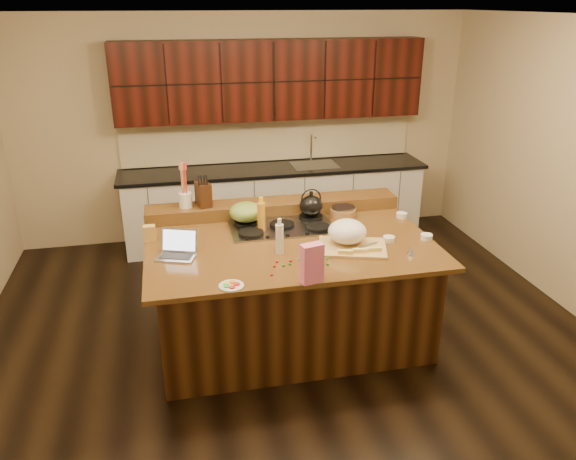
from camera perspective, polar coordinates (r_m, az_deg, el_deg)
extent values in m
cube|color=black|center=(5.19, 0.12, -10.54)|extent=(5.50, 5.00, 0.01)
cube|color=silver|center=(4.36, 0.15, 20.96)|extent=(5.50, 5.00, 0.01)
cube|color=tan|center=(6.98, -4.40, 10.19)|extent=(5.50, 0.01, 2.70)
cube|color=tan|center=(2.46, 13.30, -14.67)|extent=(5.50, 0.01, 2.70)
cube|color=black|center=(4.96, 0.12, -6.21)|extent=(2.22, 1.42, 0.88)
cube|color=black|center=(4.76, 0.13, -1.34)|extent=(2.40, 1.60, 0.04)
cube|color=black|center=(5.36, -1.49, 2.38)|extent=(2.40, 0.30, 0.12)
cube|color=gray|center=(5.02, -0.61, 0.27)|extent=(0.92, 0.52, 0.02)
cylinder|color=black|center=(5.08, -4.23, 0.77)|extent=(0.22, 0.22, 0.03)
cylinder|color=black|center=(5.19, 2.33, 1.29)|extent=(0.22, 0.22, 0.03)
cylinder|color=black|center=(4.84, -3.78, -0.34)|extent=(0.22, 0.22, 0.03)
cylinder|color=black|center=(4.96, 3.09, 0.24)|extent=(0.22, 0.22, 0.03)
cylinder|color=black|center=(5.01, -0.61, 0.51)|extent=(0.22, 0.22, 0.03)
cube|color=silver|center=(6.95, -1.34, 2.49)|extent=(3.60, 0.62, 0.90)
cube|color=black|center=(6.81, -1.37, 6.21)|extent=(3.70, 0.66, 0.04)
cube|color=gray|center=(6.91, 2.72, 6.57)|extent=(0.55, 0.42, 0.01)
cylinder|color=gray|center=(7.03, 2.37, 8.41)|extent=(0.02, 0.02, 0.36)
cube|color=black|center=(6.74, -1.71, 15.00)|extent=(3.60, 0.34, 0.90)
cube|color=tan|center=(7.03, -1.89, 9.09)|extent=(3.60, 0.03, 0.50)
ellipsoid|color=black|center=(5.15, 2.35, 2.48)|extent=(0.26, 0.26, 0.19)
ellipsoid|color=olive|center=(5.04, -4.26, 1.84)|extent=(0.38, 0.38, 0.17)
cube|color=#B7B7BC|center=(4.52, -11.28, -2.71)|extent=(0.34, 0.29, 0.01)
cube|color=black|center=(4.52, -11.29, -2.61)|extent=(0.27, 0.20, 0.00)
cube|color=#B7B7BC|center=(4.57, -10.99, -1.02)|extent=(0.30, 0.16, 0.19)
cube|color=silver|center=(4.57, -11.01, -1.04)|extent=(0.27, 0.13, 0.16)
cylinder|color=orange|center=(4.89, -2.73, 1.27)|extent=(0.09, 0.09, 0.27)
cylinder|color=silver|center=(4.47, -0.86, -0.94)|extent=(0.08, 0.08, 0.25)
cube|color=tan|center=(4.62, 6.52, -1.78)|extent=(0.64, 0.55, 0.02)
ellipsoid|color=white|center=(4.64, 6.04, -0.15)|extent=(0.32, 0.32, 0.20)
cube|color=#EDD872|center=(4.47, 5.85, -2.23)|extent=(0.12, 0.03, 0.03)
cube|color=#EDD872|center=(4.51, 7.30, -2.08)|extent=(0.12, 0.03, 0.03)
cube|color=#EDD872|center=(4.54, 8.73, -1.94)|extent=(0.12, 0.03, 0.03)
cylinder|color=gray|center=(4.64, 8.02, -1.53)|extent=(0.21, 0.09, 0.01)
cylinder|color=white|center=(4.92, 13.89, -0.67)|extent=(0.13, 0.13, 0.04)
cylinder|color=white|center=(4.80, 10.21, -0.91)|extent=(0.10, 0.10, 0.04)
cylinder|color=white|center=(5.36, 11.47, 1.49)|extent=(0.12, 0.12, 0.04)
cylinder|color=#996B3F|center=(5.27, 5.60, 1.72)|extent=(0.30, 0.30, 0.09)
cone|color=silver|center=(4.58, 12.42, -2.08)|extent=(0.10, 0.10, 0.07)
cube|color=pink|center=(4.01, 2.43, -3.40)|extent=(0.17, 0.12, 0.30)
cylinder|color=white|center=(4.03, -5.78, -5.67)|extent=(0.19, 0.19, 0.01)
cube|color=gold|center=(4.86, -13.88, -0.34)|extent=(0.10, 0.07, 0.14)
cylinder|color=white|center=(5.24, -10.38, 3.02)|extent=(0.14, 0.14, 0.14)
cube|color=black|center=(5.23, -8.59, 3.59)|extent=(0.15, 0.20, 0.22)
ellipsoid|color=red|center=(4.31, 2.80, -3.57)|extent=(0.02, 0.02, 0.02)
ellipsoid|color=#198C26|center=(4.39, 1.12, -3.00)|extent=(0.02, 0.02, 0.02)
ellipsoid|color=red|center=(4.29, 3.18, -3.66)|extent=(0.02, 0.02, 0.02)
ellipsoid|color=#198C26|center=(4.30, -0.45, -3.61)|extent=(0.02, 0.02, 0.02)
ellipsoid|color=red|center=(4.16, -1.67, -4.57)|extent=(0.02, 0.02, 0.02)
ellipsoid|color=#198C26|center=(4.32, 4.06, -3.51)|extent=(0.02, 0.02, 0.02)
ellipsoid|color=red|center=(4.34, 3.52, -3.38)|extent=(0.02, 0.02, 0.02)
ellipsoid|color=#198C26|center=(4.27, 1.36, -3.81)|extent=(0.02, 0.02, 0.02)
ellipsoid|color=red|center=(4.29, -1.38, -3.69)|extent=(0.02, 0.02, 0.02)
ellipsoid|color=#198C26|center=(4.32, 0.20, -3.45)|extent=(0.02, 0.02, 0.02)
ellipsoid|color=red|center=(4.36, -1.12, -3.24)|extent=(0.02, 0.02, 0.02)
ellipsoid|color=#198C26|center=(4.42, 4.03, -2.91)|extent=(0.02, 0.02, 0.02)
ellipsoid|color=red|center=(4.37, 0.30, -3.15)|extent=(0.02, 0.02, 0.02)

